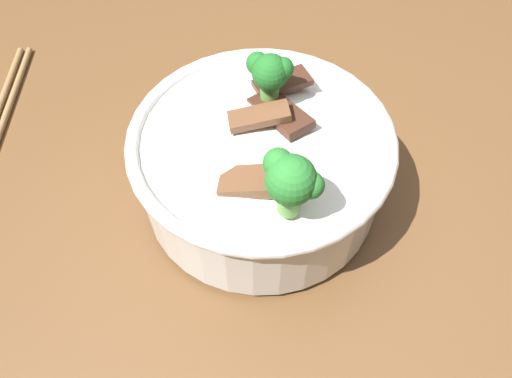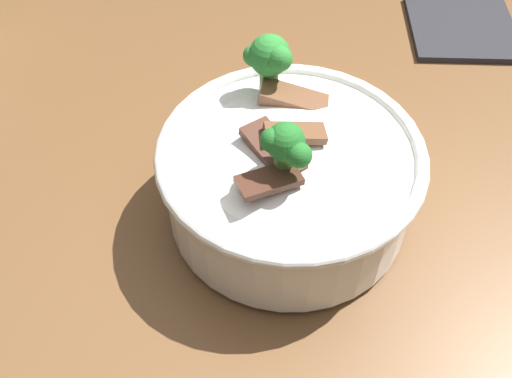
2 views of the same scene
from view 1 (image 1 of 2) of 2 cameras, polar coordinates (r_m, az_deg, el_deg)
dining_table at (r=0.61m, az=-0.84°, el=-5.31°), size 1.17×1.07×0.82m
rice_bowl at (r=0.44m, az=0.65°, el=3.55°), size 0.23×0.23×0.14m
chopsticks_pair at (r=0.62m, az=-27.25°, el=7.42°), size 0.04×0.23×0.01m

